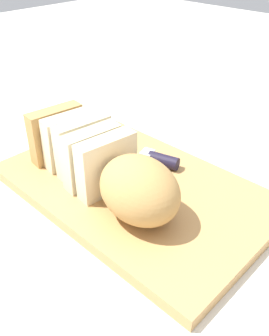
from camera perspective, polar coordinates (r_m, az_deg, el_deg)
name	(u,v)px	position (r m, az deg, el deg)	size (l,w,h in m)	color
ground_plane	(134,193)	(0.61, 0.00, -3.88)	(3.00, 3.00, 0.00)	silver
cutting_board	(134,188)	(0.60, 0.00, -3.15)	(0.43, 0.27, 0.02)	tan
bread_loaf	(107,166)	(0.55, -4.32, 0.27)	(0.30, 0.13, 0.09)	tan
bread_knife	(139,155)	(0.65, 0.65, 2.02)	(0.27, 0.10, 0.02)	silver
crumb_near_knife	(167,167)	(0.63, 5.09, 0.12)	(0.00, 0.00, 0.00)	tan
crumb_near_loaf	(96,179)	(0.61, -5.94, -1.72)	(0.00, 0.00, 0.00)	tan
crumb_stray_left	(137,173)	(0.61, 0.37, -0.85)	(0.01, 0.01, 0.01)	tan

